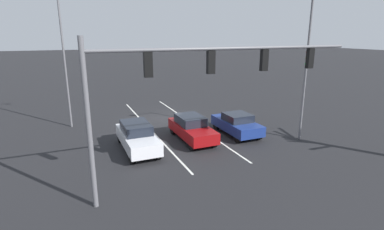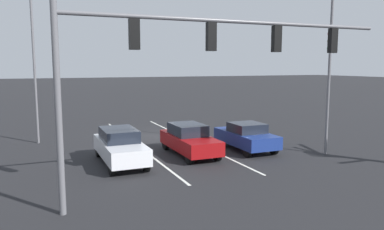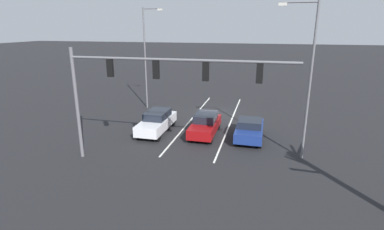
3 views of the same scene
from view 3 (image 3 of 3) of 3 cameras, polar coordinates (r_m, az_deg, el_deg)
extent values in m
plane|color=black|center=(27.48, 4.47, 0.31)|extent=(240.00, 240.00, 0.00)
cube|color=silver|center=(25.21, 7.41, -1.26)|extent=(0.12, 16.31, 0.01)
cube|color=silver|center=(25.78, -0.03, -0.71)|extent=(0.12, 16.31, 0.01)
cube|color=maroon|center=(21.84, 2.51, -2.16)|extent=(1.70, 4.43, 0.68)
cube|color=black|center=(21.93, 2.68, -0.40)|extent=(1.50, 2.10, 0.55)
cube|color=red|center=(23.73, 4.98, -0.24)|extent=(0.24, 0.06, 0.12)
cube|color=red|center=(23.94, 2.17, -0.04)|extent=(0.24, 0.06, 0.12)
cylinder|color=black|center=(20.31, 3.55, -4.67)|extent=(0.22, 0.63, 0.63)
cylinder|color=black|center=(20.60, -0.41, -4.32)|extent=(0.22, 0.63, 0.63)
cylinder|color=black|center=(23.37, 5.05, -1.82)|extent=(0.22, 0.63, 0.63)
cylinder|color=black|center=(23.63, 1.59, -1.56)|extent=(0.22, 0.63, 0.63)
cube|color=silver|center=(22.47, -6.75, -1.59)|extent=(1.70, 4.64, 0.72)
cube|color=black|center=(22.49, -6.60, 0.11)|extent=(1.50, 2.30, 0.54)
cube|color=red|center=(24.28, -3.56, 0.32)|extent=(0.24, 0.06, 0.12)
cube|color=red|center=(24.65, -6.20, 0.51)|extent=(0.24, 0.06, 0.12)
cylinder|color=black|center=(20.82, -6.52, -4.10)|extent=(0.22, 0.69, 0.69)
cylinder|color=black|center=(21.35, -10.16, -3.73)|extent=(0.22, 0.69, 0.69)
cylinder|color=black|center=(23.89, -3.65, -1.30)|extent=(0.22, 0.69, 0.69)
cylinder|color=black|center=(24.35, -6.89, -1.04)|extent=(0.22, 0.69, 0.69)
cube|color=navy|center=(21.35, 10.89, -2.90)|extent=(1.82, 4.05, 0.65)
cube|color=black|center=(21.08, 10.96, -1.52)|extent=(1.60, 1.67, 0.49)
cube|color=red|center=(23.17, 12.79, -1.04)|extent=(0.24, 0.06, 0.12)
cube|color=red|center=(23.21, 9.65, -0.82)|extent=(0.24, 0.06, 0.12)
cylinder|color=black|center=(20.08, 12.81, -5.28)|extent=(0.22, 0.65, 0.65)
cylinder|color=black|center=(20.15, 8.36, -4.95)|extent=(0.22, 0.65, 0.65)
cylinder|color=black|center=(22.81, 13.03, -2.64)|extent=(0.22, 0.65, 0.65)
cylinder|color=black|center=(22.87, 9.13, -2.36)|extent=(0.22, 0.65, 0.65)
cylinder|color=slate|center=(18.67, -21.07, 1.86)|extent=(0.20, 0.20, 6.54)
cylinder|color=slate|center=(15.49, -2.97, 10.46)|extent=(12.20, 0.14, 0.14)
cube|color=black|center=(14.90, 12.76, 7.72)|extent=(0.32, 0.22, 0.95)
sphere|color=#4C0C0C|center=(15.02, 12.85, 8.88)|extent=(0.20, 0.20, 0.20)
sphere|color=#4C420C|center=(15.05, 12.78, 7.81)|extent=(0.20, 0.20, 0.20)
sphere|color=#19D83F|center=(15.10, 12.72, 6.74)|extent=(0.20, 0.20, 0.20)
cube|color=black|center=(15.19, 2.63, 8.27)|extent=(0.32, 0.22, 0.95)
sphere|color=#4C0C0C|center=(15.30, 2.77, 9.40)|extent=(0.20, 0.20, 0.20)
sphere|color=#4C420C|center=(15.34, 2.75, 8.35)|extent=(0.20, 0.20, 0.20)
sphere|color=#19D83F|center=(15.39, 2.74, 7.30)|extent=(0.20, 0.20, 0.20)
cube|color=black|center=(15.92, -6.86, 8.55)|extent=(0.32, 0.22, 0.95)
sphere|color=#4C0C0C|center=(16.03, -6.69, 9.64)|extent=(0.20, 0.20, 0.20)
sphere|color=#4C420C|center=(16.07, -6.66, 8.63)|extent=(0.20, 0.20, 0.20)
sphere|color=#19D83F|center=(16.11, -6.63, 7.62)|extent=(0.20, 0.20, 0.20)
cube|color=black|center=(17.04, -15.33, 8.60)|extent=(0.32, 0.22, 0.95)
sphere|color=#4C0C0C|center=(17.14, -15.14, 9.63)|extent=(0.20, 0.20, 0.20)
sphere|color=#4C420C|center=(17.18, -15.07, 8.68)|extent=(0.20, 0.20, 0.20)
sphere|color=#19D83F|center=(17.22, -15.00, 7.75)|extent=(0.20, 0.20, 0.20)
cylinder|color=slate|center=(28.81, -8.90, 10.38)|extent=(0.14, 0.14, 9.32)
cylinder|color=slate|center=(28.40, -7.73, 19.45)|extent=(1.61, 0.09, 0.09)
cube|color=beige|center=(28.11, -6.10, 19.33)|extent=(0.44, 0.24, 0.16)
cylinder|color=slate|center=(18.19, 21.52, 5.47)|extent=(0.14, 0.14, 9.03)
cylinder|color=slate|center=(17.86, 20.00, 19.56)|extent=(1.83, 0.09, 0.09)
cube|color=beige|center=(17.81, 16.87, 19.52)|extent=(0.44, 0.24, 0.16)
camera|label=1|loc=(11.83, -58.05, 3.66)|focal=28.00mm
camera|label=2|loc=(12.09, -57.55, -6.43)|focal=35.00mm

